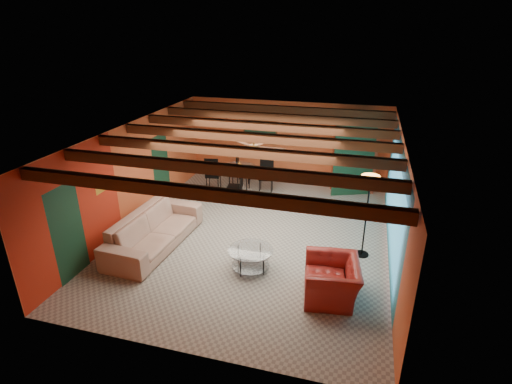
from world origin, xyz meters
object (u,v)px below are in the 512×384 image
(floor_lamp, at_px, (366,217))
(vase, at_px, (239,155))
(armchair, at_px, (332,280))
(armoire, at_px, (354,159))
(sofa, at_px, (154,230))
(dining_table, at_px, (239,175))
(potted_plant, at_px, (358,118))
(coffee_table, at_px, (251,259))

(floor_lamp, relative_size, vase, 11.37)
(armchair, bearing_deg, vase, -152.34)
(armchair, bearing_deg, armoire, 170.67)
(sofa, relative_size, armoire, 1.35)
(vase, bearing_deg, armchair, -54.02)
(dining_table, bearing_deg, potted_plant, 15.67)
(armchair, bearing_deg, floor_lamp, 154.16)
(armoire, distance_m, vase, 3.58)
(floor_lamp, xyz_separation_m, vase, (-3.89, 2.87, 0.23))
(floor_lamp, bearing_deg, dining_table, 143.58)
(vase, bearing_deg, coffee_table, -69.26)
(floor_lamp, bearing_deg, armoire, 96.69)
(armchair, distance_m, dining_table, 5.70)
(armoire, xyz_separation_m, potted_plant, (0.00, 0.00, 1.30))
(coffee_table, distance_m, vase, 4.52)
(armchair, distance_m, potted_plant, 5.92)
(potted_plant, bearing_deg, coffee_table, -110.23)
(armoire, relative_size, floor_lamp, 1.09)
(coffee_table, distance_m, potted_plant, 5.83)
(armchair, distance_m, vase, 5.76)
(floor_lamp, bearing_deg, armchair, -107.51)
(armchair, distance_m, armoire, 5.62)
(dining_table, relative_size, floor_lamp, 1.10)
(floor_lamp, relative_size, potted_plant, 4.38)
(floor_lamp, xyz_separation_m, potted_plant, (-0.45, 3.84, 1.39))
(sofa, bearing_deg, floor_lamp, -76.31)
(potted_plant, bearing_deg, vase, -164.33)
(dining_table, xyz_separation_m, armoire, (3.44, 0.97, 0.51))
(armchair, relative_size, armoire, 0.55)
(sofa, relative_size, dining_table, 1.33)
(armchair, height_order, vase, vase)
(dining_table, relative_size, vase, 12.54)
(armchair, xyz_separation_m, potted_plant, (0.10, 5.57, 1.99))
(armchair, height_order, armoire, armoire)
(dining_table, relative_size, potted_plant, 4.84)
(sofa, relative_size, vase, 16.64)
(armchair, xyz_separation_m, vase, (-3.35, 4.61, 0.84))
(sofa, distance_m, armoire, 6.48)
(coffee_table, bearing_deg, sofa, 171.62)
(floor_lamp, bearing_deg, potted_plant, 96.69)
(coffee_table, height_order, vase, vase)
(dining_table, height_order, floor_lamp, floor_lamp)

